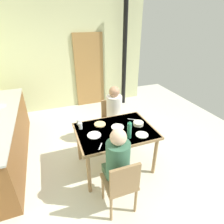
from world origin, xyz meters
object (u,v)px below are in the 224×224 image
(dining_table, at_px, (115,134))
(water_bottle_green_near, at_px, (129,130))
(kitchen_counter, at_px, (4,139))
(serving_bowl_center, at_px, (138,124))
(chair_far_diner, at_px, (112,118))
(person_near_diner, at_px, (117,159))
(chair_near_diner, at_px, (121,183))
(person_far_diner, at_px, (114,108))

(dining_table, relative_size, water_bottle_green_near, 4.28)
(kitchen_counter, xyz_separation_m, water_bottle_green_near, (1.89, -1.11, 0.43))
(kitchen_counter, bearing_deg, serving_bowl_center, -20.86)
(chair_far_diner, bearing_deg, person_near_diner, 72.33)
(dining_table, distance_m, chair_near_diner, 0.85)
(chair_far_diner, bearing_deg, water_bottle_green_near, 83.47)
(person_near_diner, bearing_deg, water_bottle_green_near, 49.17)
(person_near_diner, relative_size, serving_bowl_center, 4.53)
(kitchen_counter, bearing_deg, chair_near_diner, -46.73)
(dining_table, bearing_deg, chair_near_diner, -105.85)
(chair_near_diner, bearing_deg, serving_bowl_center, 51.61)
(dining_table, height_order, person_far_diner, person_far_diner)
(kitchen_counter, bearing_deg, person_far_diner, -5.14)
(dining_table, height_order, water_bottle_green_near, water_bottle_green_near)
(person_far_diner, bearing_deg, chair_near_diner, 72.33)
(kitchen_counter, distance_m, chair_near_diner, 2.26)
(chair_far_diner, height_order, person_far_diner, person_far_diner)
(person_near_diner, xyz_separation_m, serving_bowl_center, (0.64, 0.67, -0.01))
(chair_near_diner, relative_size, person_far_diner, 1.13)
(person_far_diner, bearing_deg, chair_far_diner, -90.00)
(dining_table, height_order, chair_far_diner, chair_far_diner)
(person_far_diner, xyz_separation_m, serving_bowl_center, (0.18, -0.65, -0.01))
(chair_far_diner, bearing_deg, serving_bowl_center, 102.55)
(person_near_diner, distance_m, water_bottle_green_near, 0.54)
(person_far_diner, bearing_deg, water_bottle_green_near, 82.52)
(person_near_diner, bearing_deg, person_far_diner, 70.64)
(chair_near_diner, bearing_deg, person_far_diner, 72.33)
(person_near_diner, height_order, serving_bowl_center, person_near_diner)
(person_far_diner, bearing_deg, dining_table, 70.18)
(person_far_diner, height_order, serving_bowl_center, person_far_diner)
(dining_table, relative_size, person_far_diner, 1.60)
(dining_table, xyz_separation_m, chair_near_diner, (-0.23, -0.80, -0.17))
(dining_table, xyz_separation_m, chair_far_diner, (0.24, 0.80, -0.17))
(chair_near_diner, xyz_separation_m, serving_bowl_center, (0.64, 0.81, 0.28))
(dining_table, xyz_separation_m, serving_bowl_center, (0.41, 0.01, 0.11))
(chair_near_diner, height_order, person_far_diner, person_far_diner)
(kitchen_counter, height_order, chair_far_diner, kitchen_counter)
(chair_near_diner, relative_size, chair_far_diner, 1.00)
(water_bottle_green_near, bearing_deg, person_near_diner, -130.83)
(kitchen_counter, xyz_separation_m, person_near_diner, (1.55, -1.51, 0.33))
(dining_table, xyz_separation_m, person_near_diner, (-0.23, -0.66, 0.11))
(serving_bowl_center, bearing_deg, kitchen_counter, 159.14)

